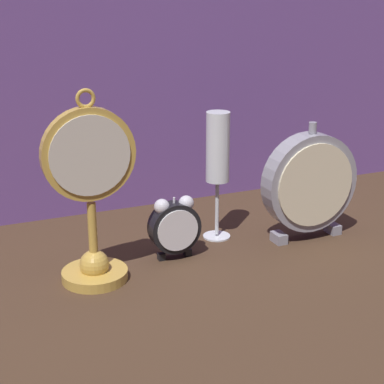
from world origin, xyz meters
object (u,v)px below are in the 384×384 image
(pocket_watch_on_stand, at_px, (91,202))
(champagne_flute, at_px, (218,156))
(alarm_clock_twin_bell, at_px, (175,225))
(mantel_clock_silver, at_px, (310,183))

(pocket_watch_on_stand, xyz_separation_m, champagne_flute, (0.25, 0.08, 0.03))
(alarm_clock_twin_bell, bearing_deg, mantel_clock_silver, -3.17)
(champagne_flute, bearing_deg, pocket_watch_on_stand, -162.06)
(alarm_clock_twin_bell, relative_size, champagne_flute, 0.47)
(pocket_watch_on_stand, distance_m, alarm_clock_twin_bell, 0.17)
(pocket_watch_on_stand, bearing_deg, alarm_clock_twin_bell, 10.43)
(pocket_watch_on_stand, xyz_separation_m, mantel_clock_silver, (0.41, 0.01, -0.02))
(alarm_clock_twin_bell, xyz_separation_m, champagne_flute, (0.11, 0.05, 0.10))
(alarm_clock_twin_bell, distance_m, champagne_flute, 0.15)
(pocket_watch_on_stand, relative_size, alarm_clock_twin_bell, 2.79)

